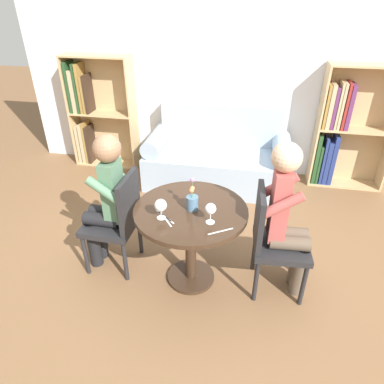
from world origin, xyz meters
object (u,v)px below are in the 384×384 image
chair_left (118,218)px  person_right (287,217)px  bookshelf_left (95,112)px  wine_glass_right (211,209)px  chair_right (273,238)px  wine_glass_left (161,206)px  flower_vase (192,201)px  person_left (106,199)px  couch (218,159)px  bookshelf_right (343,131)px

chair_left → person_right: (1.35, -0.01, 0.19)m
bookshelf_left → wine_glass_right: 2.85m
chair_right → wine_glass_left: 0.90m
chair_right → flower_vase: (-0.62, -0.05, 0.29)m
person_right → person_left: bearing=85.7°
couch → bookshelf_right: (1.44, 0.27, 0.38)m
chair_left → person_left: bearing=-91.2°
flower_vase → bookshelf_right: bearing=54.5°
chair_left → flower_vase: size_ratio=3.40×
person_right → wine_glass_right: bearing=106.0°
chair_left → flower_vase: (0.64, -0.07, 0.29)m
bookshelf_right → chair_right: size_ratio=1.61×
couch → chair_right: bearing=-69.5°
couch → chair_left: couch is taller
couch → person_left: bearing=-113.2°
wine_glass_left → chair_right: bearing=13.9°
person_left → flower_vase: bearing=86.2°
bookshelf_right → wine_glass_right: size_ratio=9.29×
bookshelf_left → wine_glass_right: bearing=-49.1°
person_right → wine_glass_left: person_right is taller
bookshelf_left → chair_right: bearing=-40.2°
wine_glass_left → flower_vase: bearing=37.4°
wine_glass_left → couch: bearing=84.3°
bookshelf_left → chair_right: 3.05m
chair_right → wine_glass_right: chair_right is taller
chair_right → person_left: 1.36m
bookshelf_right → person_right: bookshelf_right is taller
couch → wine_glass_right: 1.96m
person_left → wine_glass_right: 0.92m
person_right → wine_glass_left: size_ratio=8.23×
bookshelf_right → chair_left: bearing=-136.9°
chair_left → chair_right: same height
wine_glass_left → wine_glass_right: 0.36m
person_left → flower_vase: 0.74m
bookshelf_right → person_right: size_ratio=1.13×
bookshelf_left → bookshelf_right: size_ratio=1.00×
person_left → wine_glass_right: person_left is taller
bookshelf_right → flower_vase: bookshelf_right is taller
person_left → wine_glass_right: (0.89, -0.21, 0.15)m
bookshelf_left → person_left: size_ratio=1.18×
bookshelf_left → person_left: 2.17m
bookshelf_right → bookshelf_left: bearing=179.9°
chair_left → wine_glass_left: bearing=65.6°
wine_glass_left → chair_left: bearing=153.9°
chair_left → wine_glass_right: (0.80, -0.20, 0.33)m
chair_left → person_left: 0.20m
chair_left → flower_vase: 0.71m
person_left → bookshelf_right: bearing=133.6°
couch → wine_glass_right: bearing=-84.9°
person_right → wine_glass_right: person_right is taller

